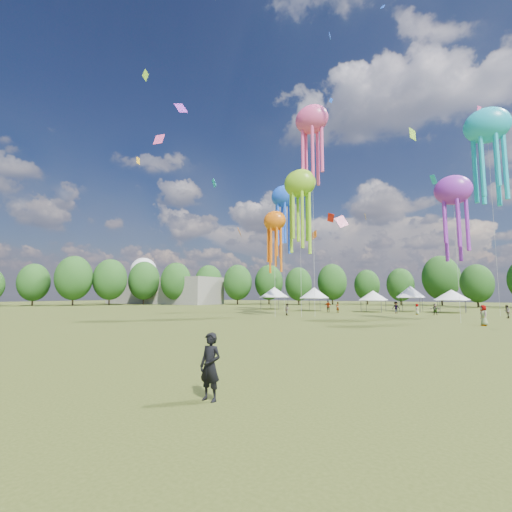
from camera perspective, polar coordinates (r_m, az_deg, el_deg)
The scene contains 10 objects.
ground at distance 16.76m, azimuth -24.23°, elevation -15.64°, with size 300.00×300.00×0.00m, color #384416.
observer_main at distance 10.52m, azimuth -7.28°, elevation -17.00°, with size 0.68×0.44×1.85m, color black.
spectator_near at distance 51.17m, azimuth 5.00°, elevation -8.46°, with size 0.81×0.63×1.66m, color gray.
spectators_far at distance 55.09m, azimuth 23.26°, elevation -7.76°, with size 25.27×19.88×1.93m.
festival_tents at distance 66.85m, azimuth 15.17°, elevation -5.73°, with size 36.77×11.49×4.43m.
show_kites at distance 55.35m, azimuth 18.04°, elevation 12.25°, with size 36.87×20.41×29.41m.
small_kites at distance 60.82m, azimuth 15.70°, elevation 19.12°, with size 79.26×57.22×45.01m.
treeline at distance 74.04m, azimuth 18.19°, elevation -3.03°, with size 201.57×95.24×13.43m.
hangar at distance 118.09m, azimuth -14.68°, elevation -5.41°, with size 40.00×12.00×8.00m, color gray.
radome at distance 134.17m, azimuth -17.47°, elevation -2.84°, with size 9.00×9.00×16.00m.
Camera 1 is at (13.60, -9.34, 2.92)m, focal length 25.18 mm.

